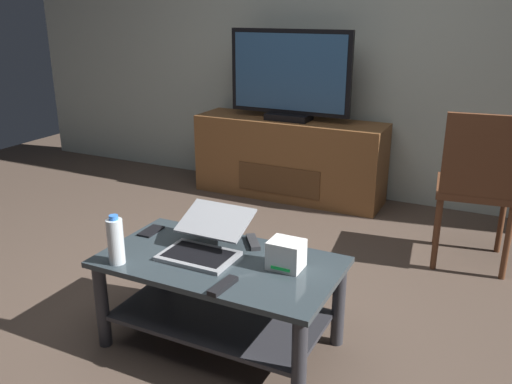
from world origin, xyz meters
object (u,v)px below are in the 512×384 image
(dining_chair, at_px, (478,182))
(media_cabinet, at_px, (289,158))
(cell_phone, at_px, (151,231))
(tv_remote, at_px, (223,286))
(router_box, at_px, (286,254))
(television, at_px, (289,77))
(soundbar_remote, at_px, (253,242))
(laptop, at_px, (205,241))
(coffee_table, at_px, (220,287))
(water_bottle_near, at_px, (116,241))

(dining_chair, bearing_deg, media_cabinet, 154.51)
(cell_phone, xyz_separation_m, tv_remote, (0.59, -0.33, 0.01))
(dining_chair, distance_m, router_box, 1.44)
(television, bearing_deg, cell_phone, -87.89)
(dining_chair, distance_m, tv_remote, 1.75)
(media_cabinet, height_order, soundbar_remote, media_cabinet)
(media_cabinet, relative_size, dining_chair, 1.62)
(media_cabinet, bearing_deg, laptop, -77.80)
(coffee_table, bearing_deg, router_box, 11.60)
(television, distance_m, tv_remote, 2.39)
(television, height_order, cell_phone, television)
(coffee_table, xyz_separation_m, water_bottle_near, (-0.38, -0.22, 0.24))
(television, bearing_deg, tv_remote, -73.43)
(water_bottle_near, height_order, soundbar_remote, water_bottle_near)
(soundbar_remote, bearing_deg, coffee_table, -141.56)
(media_cabinet, xyz_separation_m, laptop, (0.43, -2.01, 0.17))
(coffee_table, height_order, water_bottle_near, water_bottle_near)
(water_bottle_near, bearing_deg, router_box, 22.53)
(laptop, bearing_deg, dining_chair, 51.72)
(coffee_table, relative_size, soundbar_remote, 6.60)
(tv_remote, bearing_deg, soundbar_remote, 105.26)
(laptop, bearing_deg, tv_remote, -47.24)
(laptop, distance_m, router_box, 0.39)
(coffee_table, relative_size, router_box, 7.35)
(media_cabinet, relative_size, soundbar_remote, 9.60)
(dining_chair, bearing_deg, laptop, -128.28)
(cell_phone, distance_m, soundbar_remote, 0.52)
(television, bearing_deg, router_box, -67.33)
(television, bearing_deg, dining_chair, -24.79)
(laptop, bearing_deg, water_bottle_near, -138.36)
(television, relative_size, cell_phone, 7.01)
(water_bottle_near, bearing_deg, soundbar_remote, 44.45)
(laptop, xyz_separation_m, tv_remote, (0.23, -0.25, -0.05))
(media_cabinet, xyz_separation_m, soundbar_remote, (0.59, -1.83, 0.12))
(coffee_table, distance_m, media_cabinet, 2.11)
(cell_phone, bearing_deg, media_cabinet, 89.65)
(media_cabinet, distance_m, tv_remote, 2.36)
(coffee_table, xyz_separation_m, media_cabinet, (-0.53, 2.04, 0.02))
(water_bottle_near, xyz_separation_m, soundbar_remote, (0.44, 0.43, -0.09))
(coffee_table, relative_size, dining_chair, 1.12)
(router_box, bearing_deg, water_bottle_near, -157.47)
(coffee_table, bearing_deg, laptop, 157.81)
(coffee_table, xyz_separation_m, cell_phone, (-0.46, 0.12, 0.14))
(soundbar_remote, bearing_deg, router_box, -69.41)
(television, bearing_deg, soundbar_remote, -72.05)
(dining_chair, xyz_separation_m, water_bottle_near, (-1.32, -1.57, 0.00))
(laptop, height_order, water_bottle_near, water_bottle_near)
(coffee_table, distance_m, tv_remote, 0.29)
(media_cabinet, distance_m, television, 0.65)
(coffee_table, height_order, laptop, laptop)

